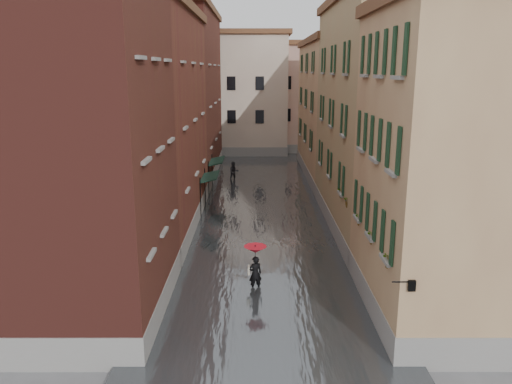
{
  "coord_description": "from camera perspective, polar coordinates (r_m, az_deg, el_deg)",
  "views": [
    {
      "loc": [
        -0.43,
        -20.16,
        9.43
      ],
      "look_at": [
        -0.41,
        5.92,
        3.0
      ],
      "focal_mm": 35.0,
      "sensor_mm": 36.0,
      "label": 1
    }
  ],
  "objects": [
    {
      "name": "building_left_near",
      "position": [
        19.53,
        -19.76,
        4.41
      ],
      "size": [
        6.0,
        8.0,
        13.0
      ],
      "primitive_type": "cube",
      "color": "maroon",
      "rests_on": "ground"
    },
    {
      "name": "building_left_far",
      "position": [
        44.71,
        -8.64,
        10.58
      ],
      "size": [
        6.0,
        16.0,
        14.0
      ],
      "primitive_type": "cube",
      "color": "maroon",
      "rests_on": "ground"
    },
    {
      "name": "pedestrian_main",
      "position": [
        21.75,
        -0.1,
        -8.13
      ],
      "size": [
        1.0,
        1.0,
        2.06
      ],
      "color": "black",
      "rests_on": "ground"
    },
    {
      "name": "awning_far",
      "position": [
        38.72,
        -4.57,
        3.46
      ],
      "size": [
        1.09,
        3.25,
        2.8
      ],
      "color": "black",
      "rests_on": "ground"
    },
    {
      "name": "building_right_far",
      "position": [
        44.93,
        9.6,
        8.96
      ],
      "size": [
        6.0,
        16.0,
        11.5
      ],
      "primitive_type": "cube",
      "color": "#A27653",
      "rests_on": "ground"
    },
    {
      "name": "ground",
      "position": [
        22.26,
        1.09,
        -11.22
      ],
      "size": [
        120.0,
        120.0,
        0.0
      ],
      "primitive_type": "plane",
      "color": "#57575A",
      "rests_on": "ground"
    },
    {
      "name": "wall_lantern",
      "position": [
        16.26,
        17.26,
        -10.09
      ],
      "size": [
        0.71,
        0.22,
        0.35
      ],
      "color": "black",
      "rests_on": "ground"
    },
    {
      "name": "pedestrian_far",
      "position": [
        42.91,
        -2.55,
        2.32
      ],
      "size": [
        0.98,
        0.84,
        1.73
      ],
      "primitive_type": "imported",
      "rotation": [
        0.0,
        0.0,
        0.25
      ],
      "color": "black",
      "rests_on": "ground"
    },
    {
      "name": "window_planters",
      "position": [
        21.89,
        11.97,
        -2.15
      ],
      "size": [
        0.59,
        10.38,
        0.84
      ],
      "color": "brown",
      "rests_on": "ground"
    },
    {
      "name": "building_left_mid",
      "position": [
        30.06,
        -12.77,
        7.44
      ],
      "size": [
        6.0,
        14.0,
        12.5
      ],
      "primitive_type": "cube",
      "color": "brown",
      "rests_on": "ground"
    },
    {
      "name": "awning_near",
      "position": [
        33.09,
        -5.34,
        1.64
      ],
      "size": [
        1.09,
        3.0,
        2.8
      ],
      "color": "black",
      "rests_on": "ground"
    },
    {
      "name": "floodwater",
      "position": [
        34.45,
        0.68,
        -1.86
      ],
      "size": [
        10.0,
        60.0,
        0.2
      ],
      "primitive_type": "cube",
      "color": "#4C5155",
      "rests_on": "ground"
    },
    {
      "name": "building_end_cream",
      "position": [
        58.29,
        -2.61,
        10.96
      ],
      "size": [
        12.0,
        9.0,
        13.0
      ],
      "primitive_type": "cube",
      "color": "beige",
      "rests_on": "ground"
    },
    {
      "name": "building_end_pink",
      "position": [
        60.6,
        6.16,
        10.53
      ],
      "size": [
        10.0,
        9.0,
        12.0
      ],
      "primitive_type": "cube",
      "color": "tan",
      "rests_on": "ground"
    },
    {
      "name": "building_right_mid",
      "position": [
        30.23,
        14.33,
        7.87
      ],
      "size": [
        6.0,
        14.0,
        13.0
      ],
      "primitive_type": "cube",
      "color": "#948459",
      "rests_on": "ground"
    },
    {
      "name": "building_right_near",
      "position": [
        19.96,
        21.83,
        2.22
      ],
      "size": [
        6.0,
        8.0,
        11.5
      ],
      "primitive_type": "cube",
      "color": "#A27653",
      "rests_on": "ground"
    }
  ]
}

